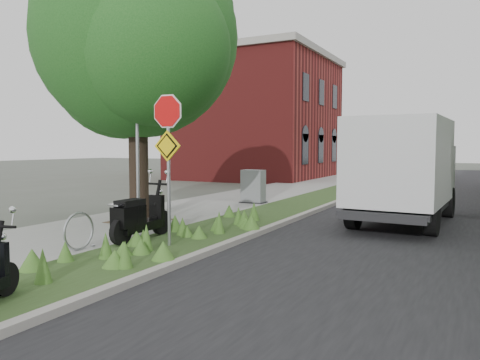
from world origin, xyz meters
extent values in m
plane|color=#4C5147|center=(0.00, 0.00, 0.00)|extent=(120.00, 120.00, 0.00)
cube|color=gray|center=(-4.25, 10.00, 0.06)|extent=(3.50, 60.00, 0.12)
cube|color=#2E431C|center=(-1.50, 10.00, 0.06)|extent=(2.00, 60.00, 0.12)
cube|color=#9E9991|center=(-0.50, 10.00, 0.07)|extent=(0.20, 60.00, 0.13)
cube|color=black|center=(3.00, 10.00, 0.01)|extent=(7.00, 60.00, 0.01)
cylinder|color=black|center=(-4.00, 2.80, 2.36)|extent=(0.52, 0.52, 4.48)
sphere|color=#1B501A|center=(-4.00, 2.80, 5.08)|extent=(5.40, 5.40, 5.40)
sphere|color=#1B501A|center=(-5.21, 3.61, 4.41)|extent=(4.05, 4.05, 4.05)
sphere|color=#1B501A|center=(-2.92, 2.12, 4.54)|extent=(3.78, 3.78, 3.78)
cube|color=#473828|center=(-4.00, 2.80, 0.12)|extent=(1.40, 1.40, 0.01)
cylinder|color=#A5A8AD|center=(-3.20, 1.80, 2.12)|extent=(0.08, 0.08, 4.00)
torus|color=#A5A8AD|center=(-2.70, -0.60, 0.50)|extent=(0.05, 0.77, 0.77)
cube|color=#A5A8AD|center=(-2.70, -0.96, 0.14)|extent=(0.06, 0.06, 0.04)
cube|color=#A5A8AD|center=(-2.70, -0.24, 0.14)|extent=(0.06, 0.06, 0.04)
cylinder|color=#A5A8AD|center=(-1.40, 0.60, 1.62)|extent=(0.07, 0.07, 3.00)
cylinder|color=red|center=(-1.40, 0.57, 2.87)|extent=(0.86, 0.03, 0.86)
cylinder|color=white|center=(-1.40, 0.58, 2.87)|extent=(0.94, 0.02, 0.94)
cube|color=yellow|center=(-1.40, 0.57, 2.17)|extent=(0.64, 0.03, 0.64)
cube|color=maroon|center=(-9.50, 22.00, 4.00)|extent=(9.00, 10.00, 8.00)
cube|color=#9E9991|center=(-9.50, 22.00, 8.10)|extent=(9.40, 10.40, 0.40)
cylinder|color=black|center=(-2.30, 1.51, 0.40)|extent=(0.13, 0.57, 0.57)
cylinder|color=black|center=(-2.30, 0.16, 0.40)|extent=(0.13, 0.57, 0.57)
cube|color=black|center=(-2.30, 0.78, 0.43)|extent=(0.38, 1.26, 0.20)
cube|color=black|center=(-2.30, 0.40, 0.69)|extent=(0.40, 0.71, 0.44)
cube|color=black|center=(-2.30, 0.45, 0.97)|extent=(0.33, 0.66, 0.13)
cylinder|color=black|center=(-1.45, -3.12, 0.35)|extent=(0.24, 0.48, 0.47)
cube|color=#262628|center=(2.38, 6.34, 0.51)|extent=(2.26, 5.43, 0.18)
cube|color=#B7BABC|center=(2.48, 8.41, 1.37)|extent=(2.13, 1.50, 1.61)
cube|color=white|center=(2.36, 5.79, 1.77)|extent=(2.39, 3.93, 2.22)
cube|color=#262628|center=(-3.05, 7.99, 0.14)|extent=(0.90, 0.60, 0.04)
cube|color=gray|center=(-3.05, 7.99, 0.72)|extent=(0.80, 0.50, 1.19)
camera|label=1|loc=(4.29, -7.20, 2.16)|focal=35.00mm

